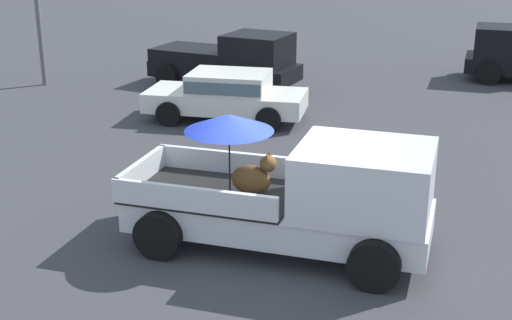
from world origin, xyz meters
TOP-DOWN VIEW (x-y plane):
  - ground_plane at (0.00, 0.00)m, footprint 80.00×80.00m
  - pickup_truck_main at (0.43, -0.05)m, footprint 5.21×2.65m
  - pickup_truck_far at (-3.53, 11.14)m, footprint 5.09×3.05m
  - parked_sedan_near at (-2.70, 7.38)m, footprint 4.30×1.99m

SIDE VIEW (x-z plane):
  - ground_plane at x=0.00m, z-range 0.00..0.00m
  - parked_sedan_near at x=-2.70m, z-range 0.08..1.41m
  - pickup_truck_far at x=-3.53m, z-range -0.03..1.77m
  - pickup_truck_main at x=0.43m, z-range -0.15..2.13m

